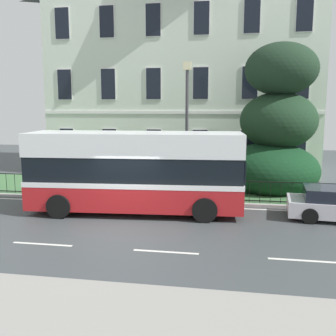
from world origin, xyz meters
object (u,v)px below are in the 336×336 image
at_px(georgian_townhouse, 186,69).
at_px(single_decker_bus, 136,171).
at_px(evergreen_tree, 275,133).
at_px(litter_bin, 97,181).
at_px(street_lamp_post, 187,120).

height_order(georgian_townhouse, single_decker_bus, georgian_townhouse).
distance_m(evergreen_tree, litter_bin, 9.35).
bearing_deg(street_lamp_post, litter_bin, -179.27).
relative_size(evergreen_tree, street_lamp_post, 1.25).
relative_size(evergreen_tree, single_decker_bus, 0.89).
relative_size(single_decker_bus, litter_bin, 7.62).
height_order(evergreen_tree, single_decker_bus, evergreen_tree).
height_order(georgian_townhouse, litter_bin, georgian_townhouse).
bearing_deg(litter_bin, street_lamp_post, 0.73).
height_order(evergreen_tree, street_lamp_post, evergreen_tree).
bearing_deg(georgian_townhouse, litter_bin, -110.20).
distance_m(georgian_townhouse, litter_bin, 11.37).
bearing_deg(street_lamp_post, georgian_townhouse, 97.48).
distance_m(evergreen_tree, single_decker_bus, 8.08).
bearing_deg(evergreen_tree, single_decker_bus, -139.00).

